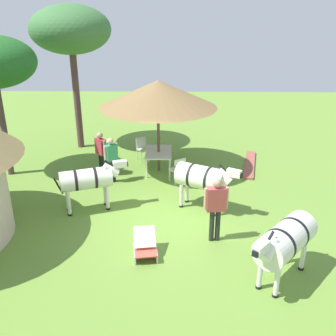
{
  "coord_description": "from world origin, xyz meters",
  "views": [
    {
      "loc": [
        -9.76,
        0.02,
        5.58
      ],
      "look_at": [
        1.18,
        0.21,
        1.0
      ],
      "focal_mm": 40.8,
      "sensor_mm": 36.0,
      "label": 1
    }
  ],
  "objects_px": {
    "shade_umbrella": "(158,94)",
    "zebra_toward_hut": "(285,241)",
    "patio_dining_table": "(159,153)",
    "striped_lounge_chair": "(145,247)",
    "patio_chair_near_hut": "(178,168)",
    "guest_behind_table": "(101,150)",
    "zebra_nearest_camera": "(203,178)",
    "zebra_by_umbrella": "(88,180)",
    "acacia_tree_behind_hut": "(71,31)",
    "patio_chair_west_end": "(142,147)",
    "guest_beside_umbrella": "(111,156)",
    "standing_watcher": "(216,204)"
  },
  "relations": [
    {
      "from": "guest_beside_umbrella",
      "to": "zebra_by_umbrella",
      "type": "relative_size",
      "value": 0.78
    },
    {
      "from": "zebra_nearest_camera",
      "to": "patio_dining_table",
      "type": "bearing_deg",
      "value": -126.2
    },
    {
      "from": "striped_lounge_chair",
      "to": "zebra_toward_hut",
      "type": "distance_m",
      "value": 3.25
    },
    {
      "from": "guest_behind_table",
      "to": "zebra_nearest_camera",
      "type": "height_order",
      "value": "guest_behind_table"
    },
    {
      "from": "guest_beside_umbrella",
      "to": "zebra_toward_hut",
      "type": "distance_m",
      "value": 6.84
    },
    {
      "from": "patio_chair_west_end",
      "to": "guest_behind_table",
      "type": "bearing_deg",
      "value": 17.27
    },
    {
      "from": "guest_behind_table",
      "to": "acacia_tree_behind_hut",
      "type": "height_order",
      "value": "acacia_tree_behind_hut"
    },
    {
      "from": "striped_lounge_chair",
      "to": "guest_behind_table",
      "type": "bearing_deg",
      "value": -76.86
    },
    {
      "from": "zebra_by_umbrella",
      "to": "acacia_tree_behind_hut",
      "type": "height_order",
      "value": "acacia_tree_behind_hut"
    },
    {
      "from": "zebra_toward_hut",
      "to": "patio_chair_near_hut",
      "type": "bearing_deg",
      "value": -24.92
    },
    {
      "from": "patio_chair_west_end",
      "to": "guest_behind_table",
      "type": "distance_m",
      "value": 2.11
    },
    {
      "from": "guest_beside_umbrella",
      "to": "guest_behind_table",
      "type": "distance_m",
      "value": 0.77
    },
    {
      "from": "patio_dining_table",
      "to": "striped_lounge_chair",
      "type": "relative_size",
      "value": 1.74
    },
    {
      "from": "shade_umbrella",
      "to": "striped_lounge_chair",
      "type": "distance_m",
      "value": 5.98
    },
    {
      "from": "patio_dining_table",
      "to": "patio_chair_west_end",
      "type": "relative_size",
      "value": 1.72
    },
    {
      "from": "patio_chair_west_end",
      "to": "guest_behind_table",
      "type": "relative_size",
      "value": 0.56
    },
    {
      "from": "shade_umbrella",
      "to": "zebra_nearest_camera",
      "type": "xyz_separation_m",
      "value": [
        -2.98,
        -1.41,
        -1.84
      ]
    },
    {
      "from": "standing_watcher",
      "to": "zebra_toward_hut",
      "type": "height_order",
      "value": "standing_watcher"
    },
    {
      "from": "shade_umbrella",
      "to": "guest_behind_table",
      "type": "distance_m",
      "value": 2.82
    },
    {
      "from": "guest_behind_table",
      "to": "zebra_by_umbrella",
      "type": "height_order",
      "value": "guest_behind_table"
    },
    {
      "from": "patio_dining_table",
      "to": "striped_lounge_chair",
      "type": "bearing_deg",
      "value": 178.77
    },
    {
      "from": "guest_beside_umbrella",
      "to": "zebra_toward_hut",
      "type": "xyz_separation_m",
      "value": [
        -5.14,
        -4.51,
        0.05
      ]
    },
    {
      "from": "guest_behind_table",
      "to": "striped_lounge_chair",
      "type": "relative_size",
      "value": 1.8
    },
    {
      "from": "shade_umbrella",
      "to": "patio_chair_west_end",
      "type": "distance_m",
      "value": 2.68
    },
    {
      "from": "guest_behind_table",
      "to": "zebra_by_umbrella",
      "type": "relative_size",
      "value": 0.78
    },
    {
      "from": "patio_chair_near_hut",
      "to": "acacia_tree_behind_hut",
      "type": "height_order",
      "value": "acacia_tree_behind_hut"
    },
    {
      "from": "guest_behind_table",
      "to": "acacia_tree_behind_hut",
      "type": "xyz_separation_m",
      "value": [
        3.03,
        1.47,
        3.83
      ]
    },
    {
      "from": "acacia_tree_behind_hut",
      "to": "guest_beside_umbrella",
      "type": "bearing_deg",
      "value": -152.02
    },
    {
      "from": "patio_chair_west_end",
      "to": "patio_chair_near_hut",
      "type": "bearing_deg",
      "value": 90.73
    },
    {
      "from": "patio_dining_table",
      "to": "shade_umbrella",
      "type": "bearing_deg",
      "value": 0.0
    },
    {
      "from": "patio_chair_near_hut",
      "to": "guest_beside_umbrella",
      "type": "bearing_deg",
      "value": 146.02
    },
    {
      "from": "standing_watcher",
      "to": "acacia_tree_behind_hut",
      "type": "bearing_deg",
      "value": 117.67
    },
    {
      "from": "zebra_nearest_camera",
      "to": "zebra_toward_hut",
      "type": "relative_size",
      "value": 1.01
    },
    {
      "from": "guest_beside_umbrella",
      "to": "striped_lounge_chair",
      "type": "bearing_deg",
      "value": 63.63
    },
    {
      "from": "shade_umbrella",
      "to": "patio_chair_near_hut",
      "type": "relative_size",
      "value": 4.6
    },
    {
      "from": "striped_lounge_chair",
      "to": "acacia_tree_behind_hut",
      "type": "distance_m",
      "value": 9.76
    },
    {
      "from": "shade_umbrella",
      "to": "striped_lounge_chair",
      "type": "relative_size",
      "value": 4.65
    },
    {
      "from": "patio_dining_table",
      "to": "guest_beside_umbrella",
      "type": "bearing_deg",
      "value": 124.12
    },
    {
      "from": "patio_dining_table",
      "to": "guest_beside_umbrella",
      "type": "distance_m",
      "value": 1.92
    },
    {
      "from": "zebra_by_umbrella",
      "to": "acacia_tree_behind_hut",
      "type": "bearing_deg",
      "value": 175.52
    },
    {
      "from": "shade_umbrella",
      "to": "zebra_toward_hut",
      "type": "bearing_deg",
      "value": -154.67
    },
    {
      "from": "standing_watcher",
      "to": "zebra_nearest_camera",
      "type": "bearing_deg",
      "value": 89.77
    },
    {
      "from": "patio_chair_near_hut",
      "to": "guest_behind_table",
      "type": "xyz_separation_m",
      "value": [
        0.63,
        2.75,
        0.44
      ]
    },
    {
      "from": "standing_watcher",
      "to": "zebra_toward_hut",
      "type": "xyz_separation_m",
      "value": [
        -1.56,
        -1.31,
        -0.05
      ]
    },
    {
      "from": "shade_umbrella",
      "to": "patio_chair_near_hut",
      "type": "bearing_deg",
      "value": -146.57
    },
    {
      "from": "zebra_by_umbrella",
      "to": "patio_chair_west_end",
      "type": "bearing_deg",
      "value": 143.39
    },
    {
      "from": "striped_lounge_chair",
      "to": "zebra_toward_hut",
      "type": "height_order",
      "value": "zebra_toward_hut"
    },
    {
      "from": "guest_beside_umbrella",
      "to": "zebra_by_umbrella",
      "type": "xyz_separation_m",
      "value": [
        -2.01,
        0.36,
        0.03
      ]
    },
    {
      "from": "patio_dining_table",
      "to": "guest_beside_umbrella",
      "type": "height_order",
      "value": "guest_beside_umbrella"
    },
    {
      "from": "patio_dining_table",
      "to": "zebra_toward_hut",
      "type": "distance_m",
      "value": 6.88
    }
  ]
}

